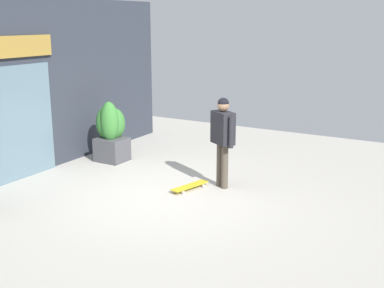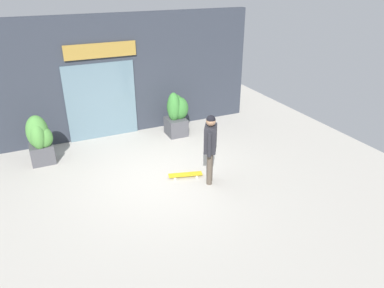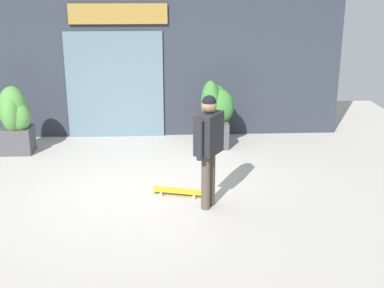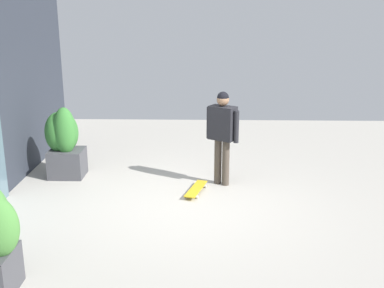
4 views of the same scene
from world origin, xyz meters
name	(u,v)px [view 2 (image 2 of 4)]	position (x,y,z in m)	size (l,w,h in m)	color
ground_plane	(161,178)	(0.00, 0.00, 0.00)	(12.00, 12.00, 0.00)	#B2ADA3
building_facade	(121,77)	(-0.03, 3.14, 1.72)	(8.08, 0.31, 3.48)	#2D333D
skateboarder	(210,142)	(0.97, -0.64, 1.03)	(0.46, 0.55, 1.68)	#4C4238
skateboard	(185,175)	(0.55, -0.19, 0.06)	(0.83, 0.40, 0.08)	gold
planter_box_left	(176,113)	(1.35, 2.27, 0.69)	(0.68, 0.70, 1.33)	#47474C
planter_box_right	(40,139)	(-2.49, 1.97, 0.70)	(0.61, 0.62, 1.31)	#47474C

